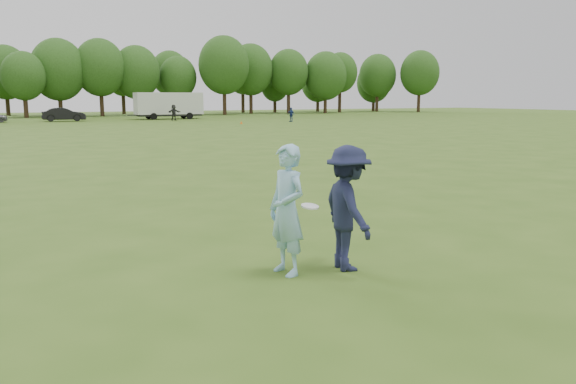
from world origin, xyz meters
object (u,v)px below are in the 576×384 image
defender (348,208)px  car_f (64,115)px  player_far_d (174,113)px  cargo_trailer (169,104)px  field_cone (241,122)px  player_far_b (291,115)px  thrower (287,210)px

defender → car_f: (1.90, 59.73, -0.22)m
player_far_d → cargo_trailer: size_ratio=0.20×
defender → field_cone: 48.34m
player_far_d → cargo_trailer: bearing=62.8°
defender → player_far_b: bearing=-18.2°
defender → field_cone: size_ratio=6.51×
thrower → player_far_b: size_ratio=1.29×
thrower → field_cone: (17.99, 45.01, -0.84)m
player_far_b → player_far_d: (-10.56, 8.80, 0.14)m
player_far_b → cargo_trailer: cargo_trailer is taller
thrower → player_far_d: thrower is taller
thrower → car_f: thrower is taller
thrower → player_far_b: thrower is taller
car_f → field_cone: size_ratio=15.24×
player_far_b → player_far_d: size_ratio=0.85×
field_cone → cargo_trailer: (-3.04, 15.56, 1.63)m
thrower → player_far_d: bearing=156.3°
defender → car_f: 59.76m
car_f → cargo_trailer: size_ratio=0.51×
defender → player_far_b: (23.93, 47.66, -0.21)m
player_far_b → player_far_d: 13.75m
player_far_b → car_f: 25.12m
defender → player_far_d: (13.37, 56.46, -0.07)m
player_far_d → defender: bearing=-122.3°
defender → player_far_b: size_ratio=1.27×
field_cone → player_far_d: bearing=108.1°
player_far_d → car_f: (-11.47, 3.27, -0.16)m
player_far_d → field_cone: 11.83m
thrower → field_cone: bearing=148.8°
thrower → defender: size_ratio=1.02×
player_far_d → car_f: size_ratio=0.40×
defender → field_cone: bearing=-12.2°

